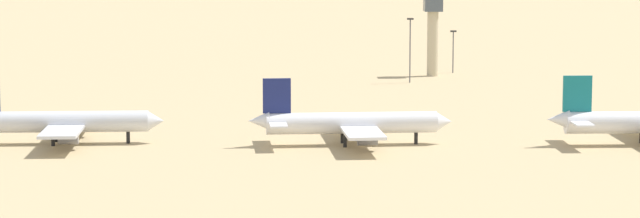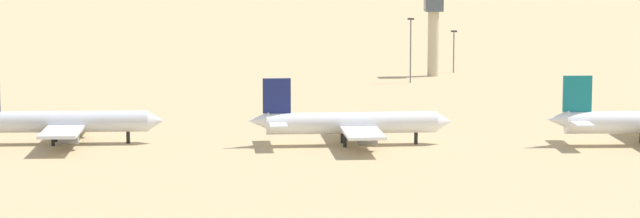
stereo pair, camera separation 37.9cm
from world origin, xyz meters
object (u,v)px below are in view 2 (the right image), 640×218
parked_jet_navy_2 (60,122)px  light_pole_west (454,48)px  parked_jet_navy_3 (350,123)px  control_tower (433,26)px  light_pole_mid (411,46)px

parked_jet_navy_2 → light_pole_west: size_ratio=3.21×
parked_jet_navy_3 → light_pole_west: (38.84, 133.90, 3.09)m
control_tower → parked_jet_navy_2: bearing=-126.0°
parked_jet_navy_2 → light_pole_west: parked_jet_navy_2 is taller
light_pole_west → parked_jet_navy_2: bearing=-126.3°
control_tower → light_pole_mid: control_tower is taller
parked_jet_navy_2 → parked_jet_navy_3: parked_jet_navy_2 is taller
parked_jet_navy_2 → parked_jet_navy_3: 56.93m
parked_jet_navy_2 → light_pole_mid: 131.85m
parked_jet_navy_2 → parked_jet_navy_3: size_ratio=1.00×
parked_jet_navy_2 → light_pole_west: (95.65, 130.24, 3.07)m
parked_jet_navy_3 → control_tower: control_tower is taller
parked_jet_navy_3 → light_pole_mid: size_ratio=2.24×
parked_jet_navy_2 → control_tower: bearing=52.9°
control_tower → light_pole_west: control_tower is taller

